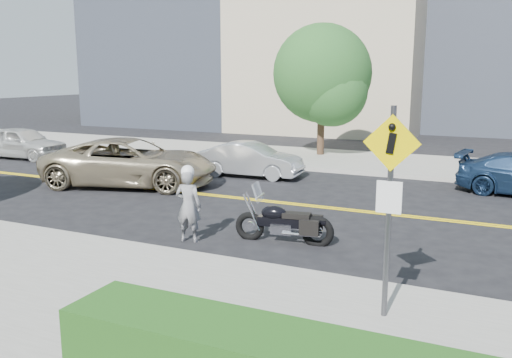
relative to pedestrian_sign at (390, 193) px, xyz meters
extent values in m
plane|color=black|center=(-4.20, 6.31, -1.96)|extent=(120.00, 120.00, 0.00)
cube|color=#9E9B91|center=(-4.20, -1.19, -1.89)|extent=(60.00, 5.00, 0.15)
cube|color=#9E9B91|center=(-4.20, 13.81, -1.89)|extent=(60.00, 5.00, 0.15)
cylinder|color=#4C4C51|center=(0.00, 0.01, -0.31)|extent=(0.08, 0.08, 3.00)
cube|color=#F9D800|center=(0.00, -0.02, 0.69)|extent=(0.78, 0.03, 0.78)
cube|color=white|center=(0.00, -0.02, -0.06)|extent=(0.35, 0.03, 0.45)
imported|color=#A5A5AA|center=(-4.64, 2.21, -1.18)|extent=(0.62, 0.46, 1.57)
sphere|color=white|center=(-4.64, 2.21, -0.43)|extent=(0.28, 0.28, 0.28)
imported|color=tan|center=(-9.46, 6.48, -1.20)|extent=(5.96, 3.93, 1.52)
imported|color=silver|center=(-17.14, 9.11, -1.29)|extent=(3.97, 1.68, 1.34)
imported|color=#AEB2B6|center=(-6.63, 9.46, -1.36)|extent=(3.70, 1.47, 1.20)
cylinder|color=#382619|center=(-5.76, 14.56, 0.31)|extent=(0.30, 0.30, 4.55)
sphere|color=#1F551B|center=(-5.76, 14.56, 1.59)|extent=(4.09, 4.09, 4.09)
camera|label=1|loc=(1.39, -7.35, 1.62)|focal=38.00mm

